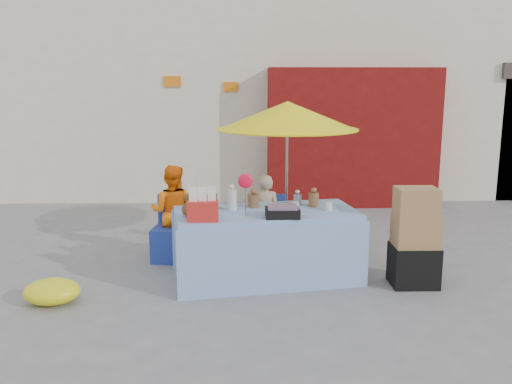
{
  "coord_description": "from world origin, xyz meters",
  "views": [
    {
      "loc": [
        0.07,
        -5.98,
        2.34
      ],
      "look_at": [
        0.26,
        0.6,
        1.0
      ],
      "focal_mm": 38.0,
      "sensor_mm": 36.0,
      "label": 1
    }
  ],
  "objects_px": {
    "market_table": "(266,244)",
    "chair_right": "(266,240)",
    "box_stack": "(415,241)",
    "vendor_beige": "(265,215)",
    "chair_left": "(172,241)",
    "vendor_orange": "(173,211)",
    "umbrella": "(287,116)"
  },
  "relations": [
    {
      "from": "market_table",
      "to": "chair_right",
      "type": "distance_m",
      "value": 0.77
    },
    {
      "from": "market_table",
      "to": "chair_right",
      "type": "xyz_separation_m",
      "value": [
        0.04,
        0.75,
        -0.18
      ]
    },
    {
      "from": "chair_right",
      "to": "box_stack",
      "type": "bearing_deg",
      "value": -23.26
    },
    {
      "from": "vendor_beige",
      "to": "chair_right",
      "type": "bearing_deg",
      "value": 99.01
    },
    {
      "from": "vendor_orange",
      "to": "umbrella",
      "type": "height_order",
      "value": "umbrella"
    },
    {
      "from": "market_table",
      "to": "chair_left",
      "type": "bearing_deg",
      "value": 138.69
    },
    {
      "from": "chair_left",
      "to": "umbrella",
      "type": "distance_m",
      "value": 2.27
    },
    {
      "from": "market_table",
      "to": "box_stack",
      "type": "relative_size",
      "value": 2.0
    },
    {
      "from": "market_table",
      "to": "vendor_orange",
      "type": "bearing_deg",
      "value": 134.38
    },
    {
      "from": "chair_right",
      "to": "vendor_beige",
      "type": "height_order",
      "value": "vendor_beige"
    },
    {
      "from": "market_table",
      "to": "vendor_beige",
      "type": "xyz_separation_m",
      "value": [
        0.04,
        0.88,
        0.13
      ]
    },
    {
      "from": "vendor_orange",
      "to": "box_stack",
      "type": "height_order",
      "value": "vendor_orange"
    },
    {
      "from": "market_table",
      "to": "vendor_orange",
      "type": "xyz_separation_m",
      "value": [
        -1.21,
        0.88,
        0.2
      ]
    },
    {
      "from": "vendor_beige",
      "to": "umbrella",
      "type": "bearing_deg",
      "value": -145.37
    },
    {
      "from": "chair_left",
      "to": "chair_right",
      "type": "xyz_separation_m",
      "value": [
        1.25,
        0.0,
        0.0
      ]
    },
    {
      "from": "vendor_beige",
      "to": "vendor_orange",
      "type": "bearing_deg",
      "value": 8.06
    },
    {
      "from": "vendor_beige",
      "to": "box_stack",
      "type": "xyz_separation_m",
      "value": [
        1.68,
        -1.15,
        -0.03
      ]
    },
    {
      "from": "chair_right",
      "to": "box_stack",
      "type": "height_order",
      "value": "box_stack"
    },
    {
      "from": "chair_left",
      "to": "box_stack",
      "type": "height_order",
      "value": "box_stack"
    },
    {
      "from": "chair_left",
      "to": "vendor_orange",
      "type": "distance_m",
      "value": 0.4
    },
    {
      "from": "box_stack",
      "to": "market_table",
      "type": "bearing_deg",
      "value": 171.04
    },
    {
      "from": "market_table",
      "to": "umbrella",
      "type": "height_order",
      "value": "umbrella"
    },
    {
      "from": "chair_right",
      "to": "umbrella",
      "type": "height_order",
      "value": "umbrella"
    },
    {
      "from": "vendor_orange",
      "to": "box_stack",
      "type": "relative_size",
      "value": 1.08
    },
    {
      "from": "umbrella",
      "to": "box_stack",
      "type": "relative_size",
      "value": 1.79
    },
    {
      "from": "vendor_orange",
      "to": "chair_left",
      "type": "bearing_deg",
      "value": 99.01
    },
    {
      "from": "market_table",
      "to": "chair_right",
      "type": "height_order",
      "value": "market_table"
    },
    {
      "from": "vendor_orange",
      "to": "vendor_beige",
      "type": "height_order",
      "value": "vendor_orange"
    },
    {
      "from": "market_table",
      "to": "vendor_beige",
      "type": "height_order",
      "value": "market_table"
    },
    {
      "from": "chair_left",
      "to": "umbrella",
      "type": "bearing_deg",
      "value": 18.47
    },
    {
      "from": "chair_right",
      "to": "vendor_orange",
      "type": "relative_size",
      "value": 0.67
    },
    {
      "from": "market_table",
      "to": "chair_right",
      "type": "bearing_deg",
      "value": 77.52
    }
  ]
}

